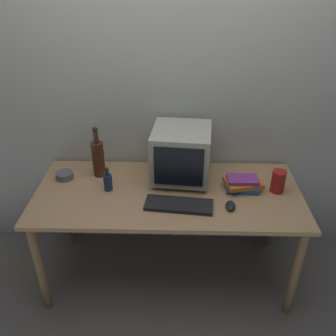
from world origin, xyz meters
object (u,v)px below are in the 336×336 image
at_px(bottle_short, 108,182).
at_px(book_stack, 242,183).
at_px(keyboard, 179,205).
at_px(bottle_tall, 98,157).
at_px(cd_spindle, 65,175).
at_px(crt_monitor, 181,154).
at_px(metal_canister, 278,181).
at_px(computer_mouse, 230,206).

height_order(bottle_short, book_stack, bottle_short).
bearing_deg(keyboard, bottle_short, 165.74).
height_order(bottle_tall, cd_spindle, bottle_tall).
distance_m(crt_monitor, keyboard, 0.38).
relative_size(crt_monitor, cd_spindle, 3.49).
bearing_deg(metal_canister, cd_spindle, 175.24).
bearing_deg(computer_mouse, bottle_tall, 162.44).
xyz_separation_m(bottle_tall, cd_spindle, (-0.24, -0.05, -0.12)).
bearing_deg(keyboard, crt_monitor, 94.05).
xyz_separation_m(keyboard, bottle_tall, (-0.56, 0.36, 0.13)).
bearing_deg(metal_canister, computer_mouse, -149.15).
bearing_deg(keyboard, bottle_tall, 153.56).
distance_m(bottle_short, cd_spindle, 0.36).
bearing_deg(bottle_short, book_stack, 2.05).
bearing_deg(cd_spindle, metal_canister, -4.76).
bearing_deg(computer_mouse, metal_canister, 36.07).
distance_m(computer_mouse, bottle_tall, 0.96).
bearing_deg(crt_monitor, bottle_tall, 177.13).
height_order(keyboard, metal_canister, metal_canister).
xyz_separation_m(computer_mouse, metal_canister, (0.33, 0.20, 0.06)).
bearing_deg(cd_spindle, bottle_tall, 12.45).
height_order(bottle_tall, metal_canister, bottle_tall).
distance_m(crt_monitor, metal_canister, 0.66).
bearing_deg(book_stack, bottle_tall, 171.14).
bearing_deg(cd_spindle, crt_monitor, 1.66).
bearing_deg(book_stack, crt_monitor, 163.06).
height_order(bottle_short, cd_spindle, bottle_short).
xyz_separation_m(crt_monitor, bottle_tall, (-0.57, 0.03, -0.05)).
xyz_separation_m(cd_spindle, metal_canister, (1.44, -0.12, 0.05)).
height_order(crt_monitor, bottle_tall, same).
xyz_separation_m(crt_monitor, book_stack, (0.41, -0.12, -0.15)).
bearing_deg(bottle_tall, metal_canister, -8.13).
distance_m(keyboard, cd_spindle, 0.85).
height_order(computer_mouse, bottle_short, bottle_short).
height_order(book_stack, cd_spindle, book_stack).
relative_size(bottle_short, metal_canister, 1.13).
bearing_deg(keyboard, cd_spindle, 165.16).
relative_size(computer_mouse, bottle_tall, 0.27).
height_order(crt_monitor, book_stack, crt_monitor).
bearing_deg(keyboard, computer_mouse, 4.73).
height_order(cd_spindle, metal_canister, metal_canister).
distance_m(bottle_tall, bottle_short, 0.22).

